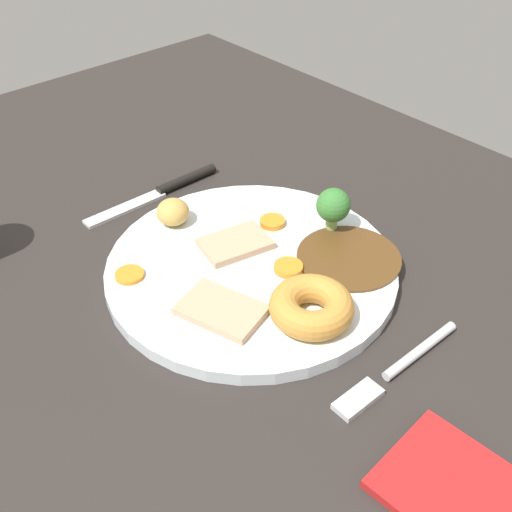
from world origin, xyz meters
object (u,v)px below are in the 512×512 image
(meat_slice_under, at_px, (222,310))
(broccoli_floret, at_px, (333,206))
(yorkshire_pudding, at_px, (311,307))
(dinner_plate, at_px, (256,269))
(carrot_coin_back, at_px, (272,222))
(carrot_coin_side, at_px, (288,268))
(folded_napkin, at_px, (459,492))
(carrot_coin_front, at_px, (130,275))
(knife, at_px, (165,190))
(fork, at_px, (396,370))
(meat_slice_main, at_px, (235,244))
(roast_potato_left, at_px, (173,212))

(meat_slice_under, relative_size, broccoli_floret, 1.53)
(yorkshire_pudding, bearing_deg, meat_slice_under, 43.98)
(yorkshire_pudding, bearing_deg, broccoli_floret, -54.90)
(dinner_plate, relative_size, yorkshire_pudding, 3.81)
(carrot_coin_back, bearing_deg, yorkshire_pudding, 150.43)
(dinner_plate, relative_size, carrot_coin_side, 10.11)
(broccoli_floret, distance_m, folded_napkin, 0.32)
(carrot_coin_front, height_order, knife, carrot_coin_front)
(carrot_coin_front, xyz_separation_m, knife, (0.12, -0.13, -0.01))
(fork, bearing_deg, yorkshire_pudding, -78.06)
(carrot_coin_side, relative_size, knife, 0.16)
(meat_slice_main, xyz_separation_m, folded_napkin, (-0.32, 0.06, -0.01))
(yorkshire_pudding, bearing_deg, carrot_coin_front, 29.76)
(meat_slice_main, distance_m, yorkshire_pudding, 0.13)
(yorkshire_pudding, relative_size, fork, 0.52)
(carrot_coin_side, height_order, knife, carrot_coin_side)
(yorkshire_pudding, bearing_deg, carrot_coin_back, -29.57)
(meat_slice_under, distance_m, folded_napkin, 0.25)
(carrot_coin_front, bearing_deg, carrot_coin_side, -128.34)
(dinner_plate, bearing_deg, fork, -179.52)
(carrot_coin_back, relative_size, carrot_coin_side, 0.95)
(dinner_plate, distance_m, yorkshire_pudding, 0.10)
(yorkshire_pudding, xyz_separation_m, carrot_coin_back, (0.13, -0.08, -0.01))
(carrot_coin_side, bearing_deg, roast_potato_left, 14.44)
(dinner_plate, distance_m, folded_napkin, 0.29)
(meat_slice_main, bearing_deg, folded_napkin, 169.40)
(meat_slice_under, bearing_deg, yorkshire_pudding, -136.02)
(carrot_coin_front, bearing_deg, knife, -46.49)
(dinner_plate, relative_size, meat_slice_main, 4.19)
(carrot_coin_front, distance_m, carrot_coin_back, 0.17)
(meat_slice_main, height_order, folded_napkin, meat_slice_main)
(meat_slice_main, height_order, roast_potato_left, roast_potato_left)
(meat_slice_main, xyz_separation_m, carrot_coin_back, (0.00, -0.06, -0.00))
(folded_napkin, bearing_deg, fork, -29.51)
(meat_slice_under, distance_m, carrot_coin_side, 0.09)
(yorkshire_pudding, bearing_deg, fork, -169.32)
(carrot_coin_back, xyz_separation_m, fork, (-0.22, 0.06, -0.01))
(meat_slice_under, distance_m, carrot_coin_back, 0.15)
(carrot_coin_back, xyz_separation_m, broccoli_floret, (-0.05, -0.04, 0.03))
(folded_napkin, bearing_deg, carrot_coin_back, -19.89)
(meat_slice_main, height_order, broccoli_floret, broccoli_floret)
(meat_slice_under, height_order, carrot_coin_side, meat_slice_under)
(meat_slice_under, bearing_deg, roast_potato_left, -19.60)
(roast_potato_left, height_order, fork, roast_potato_left)
(dinner_plate, distance_m, knife, 0.19)
(carrot_coin_back, height_order, carrot_coin_side, same)
(dinner_plate, height_order, folded_napkin, dinner_plate)
(roast_potato_left, xyz_separation_m, folded_napkin, (-0.40, 0.04, -0.02))
(meat_slice_main, relative_size, meat_slice_under, 0.92)
(meat_slice_main, relative_size, carrot_coin_front, 2.45)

